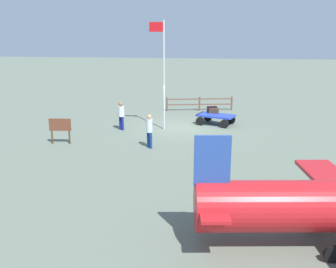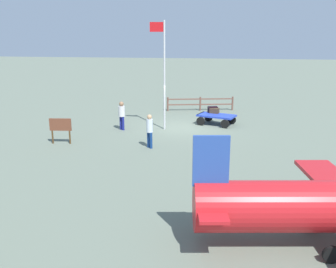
{
  "view_description": "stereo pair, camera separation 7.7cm",
  "coord_description": "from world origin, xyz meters",
  "px_view_note": "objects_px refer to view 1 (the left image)",
  "views": [
    {
      "loc": [
        -2.15,
        21.64,
        5.37
      ],
      "look_at": [
        0.04,
        6.0,
        1.18
      ],
      "focal_mm": 41.27,
      "sensor_mm": 36.0,
      "label": 1
    },
    {
      "loc": [
        -2.22,
        21.63,
        5.37
      ],
      "look_at": [
        0.04,
        6.0,
        1.18
      ],
      "focal_mm": 41.27,
      "sensor_mm": 36.0,
      "label": 2
    }
  ],
  "objects_px": {
    "worker_trailing": "(121,113)",
    "luggage_cart": "(216,117)",
    "suitcase_olive": "(214,111)",
    "suitcase_tan": "(212,109)",
    "worker_lead": "(149,129)",
    "flagpole": "(163,69)",
    "signboard": "(60,127)"
  },
  "relations": [
    {
      "from": "luggage_cart",
      "to": "worker_lead",
      "type": "xyz_separation_m",
      "value": [
        3.01,
        5.25,
        0.46
      ]
    },
    {
      "from": "suitcase_olive",
      "to": "flagpole",
      "type": "xyz_separation_m",
      "value": [
        2.81,
        1.97,
        2.65
      ]
    },
    {
      "from": "worker_trailing",
      "to": "signboard",
      "type": "height_order",
      "value": "worker_trailing"
    },
    {
      "from": "suitcase_olive",
      "to": "worker_trailing",
      "type": "distance_m",
      "value": 5.67
    },
    {
      "from": "worker_trailing",
      "to": "flagpole",
      "type": "bearing_deg",
      "value": -167.49
    },
    {
      "from": "signboard",
      "to": "worker_lead",
      "type": "bearing_deg",
      "value": 179.0
    },
    {
      "from": "worker_lead",
      "to": "worker_trailing",
      "type": "xyz_separation_m",
      "value": [
        2.21,
        -3.22,
        0.04
      ]
    },
    {
      "from": "worker_lead",
      "to": "flagpole",
      "type": "xyz_separation_m",
      "value": [
        -0.07,
        -3.72,
        2.49
      ]
    },
    {
      "from": "luggage_cart",
      "to": "flagpole",
      "type": "distance_m",
      "value": 4.43
    },
    {
      "from": "worker_trailing",
      "to": "flagpole",
      "type": "distance_m",
      "value": 3.38
    },
    {
      "from": "worker_lead",
      "to": "worker_trailing",
      "type": "relative_size",
      "value": 1.0
    },
    {
      "from": "worker_lead",
      "to": "flagpole",
      "type": "relative_size",
      "value": 0.27
    },
    {
      "from": "flagpole",
      "to": "signboard",
      "type": "height_order",
      "value": "flagpole"
    },
    {
      "from": "luggage_cart",
      "to": "flagpole",
      "type": "relative_size",
      "value": 0.41
    },
    {
      "from": "suitcase_olive",
      "to": "suitcase_tan",
      "type": "height_order",
      "value": "suitcase_tan"
    },
    {
      "from": "luggage_cart",
      "to": "worker_trailing",
      "type": "height_order",
      "value": "worker_trailing"
    },
    {
      "from": "suitcase_olive",
      "to": "worker_trailing",
      "type": "height_order",
      "value": "worker_trailing"
    },
    {
      "from": "worker_trailing",
      "to": "luggage_cart",
      "type": "bearing_deg",
      "value": -158.71
    },
    {
      "from": "luggage_cart",
      "to": "worker_trailing",
      "type": "bearing_deg",
      "value": 21.29
    },
    {
      "from": "luggage_cart",
      "to": "flagpole",
      "type": "bearing_deg",
      "value": 27.48
    },
    {
      "from": "suitcase_olive",
      "to": "worker_lead",
      "type": "relative_size",
      "value": 0.37
    },
    {
      "from": "suitcase_tan",
      "to": "worker_trailing",
      "type": "relative_size",
      "value": 0.4
    },
    {
      "from": "suitcase_olive",
      "to": "worker_trailing",
      "type": "xyz_separation_m",
      "value": [
        5.1,
        2.48,
        0.2
      ]
    },
    {
      "from": "suitcase_olive",
      "to": "flagpole",
      "type": "height_order",
      "value": "flagpole"
    },
    {
      "from": "worker_lead",
      "to": "flagpole",
      "type": "height_order",
      "value": "flagpole"
    },
    {
      "from": "suitcase_olive",
      "to": "flagpole",
      "type": "bearing_deg",
      "value": 35.01
    },
    {
      "from": "suitcase_olive",
      "to": "suitcase_tan",
      "type": "relative_size",
      "value": 0.94
    },
    {
      "from": "signboard",
      "to": "flagpole",
      "type": "bearing_deg",
      "value": -141.25
    },
    {
      "from": "worker_lead",
      "to": "luggage_cart",
      "type": "bearing_deg",
      "value": -119.83
    },
    {
      "from": "flagpole",
      "to": "luggage_cart",
      "type": "bearing_deg",
      "value": -152.52
    },
    {
      "from": "luggage_cart",
      "to": "suitcase_olive",
      "type": "xyz_separation_m",
      "value": [
        0.12,
        -0.44,
        0.3
      ]
    },
    {
      "from": "worker_lead",
      "to": "worker_trailing",
      "type": "distance_m",
      "value": 3.9
    }
  ]
}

